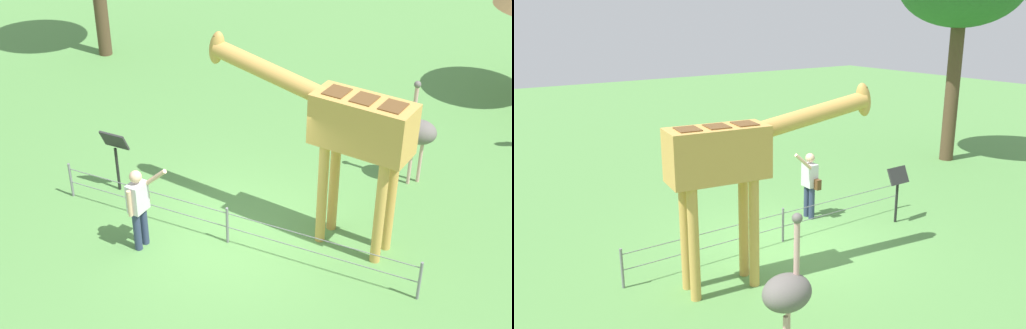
{
  "view_description": "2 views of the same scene",
  "coord_description": "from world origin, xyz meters",
  "views": [
    {
      "loc": [
        -4.95,
        9.24,
        7.81
      ],
      "look_at": [
        -0.45,
        -0.06,
        1.62
      ],
      "focal_mm": 49.51,
      "sensor_mm": 36.0,
      "label": 1
    },
    {
      "loc": [
        -6.19,
        -8.17,
        4.64
      ],
      "look_at": [
        -0.23,
        0.35,
        1.71
      ],
      "focal_mm": 37.05,
      "sensor_mm": 36.0,
      "label": 2
    }
  ],
  "objects": [
    {
      "name": "visitor",
      "position": [
        1.33,
        0.96,
        0.9
      ],
      "size": [
        0.68,
        0.59,
        1.68
      ],
      "color": "navy",
      "rests_on": "ground_plane"
    },
    {
      "name": "giraffe",
      "position": [
        -1.71,
        -0.79,
        2.31
      ],
      "size": [
        4.01,
        1.02,
        3.47
      ],
      "color": "gold",
      "rests_on": "ground_plane"
    },
    {
      "name": "ostrich",
      "position": [
        -2.49,
        -3.27,
        1.18
      ],
      "size": [
        0.7,
        0.56,
        2.25
      ],
      "color": "#CC9E93",
      "rests_on": "ground_plane"
    },
    {
      "name": "wire_fence",
      "position": [
        0.0,
        0.2,
        0.4
      ],
      "size": [
        7.05,
        0.05,
        0.75
      ],
      "color": "slate",
      "rests_on": "ground_plane"
    },
    {
      "name": "ground_plane",
      "position": [
        0.0,
        0.0,
        0.0
      ],
      "size": [
        60.0,
        60.0,
        0.0
      ],
      "primitive_type": "plane",
      "color": "#568E47"
    },
    {
      "name": "info_sign",
      "position": [
        2.81,
        -0.41,
        0.95
      ],
      "size": [
        0.56,
        0.21,
        1.32
      ],
      "color": "black",
      "rests_on": "ground_plane"
    }
  ]
}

